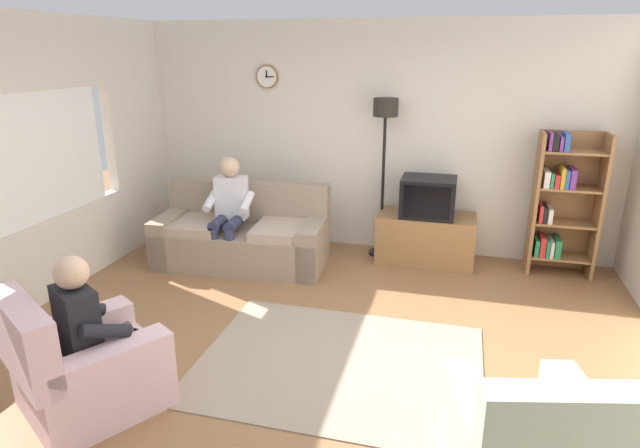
# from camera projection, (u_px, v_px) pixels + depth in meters

# --- Properties ---
(ground_plane) EXTENTS (12.00, 12.00, 0.00)m
(ground_plane) POSITION_uv_depth(u_px,v_px,m) (316.00, 353.00, 4.36)
(ground_plane) COLOR #8C603D
(back_wall_assembly) EXTENTS (6.20, 0.17, 2.70)m
(back_wall_assembly) POSITION_uv_depth(u_px,v_px,m) (374.00, 138.00, 6.38)
(back_wall_assembly) COLOR silver
(back_wall_assembly) RESTS_ON ground_plane
(left_wall_assembly) EXTENTS (0.12, 5.80, 2.70)m
(left_wall_assembly) POSITION_uv_depth(u_px,v_px,m) (3.00, 172.00, 4.67)
(left_wall_assembly) COLOR silver
(left_wall_assembly) RESTS_ON ground_plane
(couch) EXTENTS (1.96, 1.01, 0.90)m
(couch) POSITION_uv_depth(u_px,v_px,m) (243.00, 237.00, 6.11)
(couch) COLOR gray
(couch) RESTS_ON ground_plane
(tv_stand) EXTENTS (1.10, 0.56, 0.57)m
(tv_stand) POSITION_uv_depth(u_px,v_px,m) (425.00, 238.00, 6.17)
(tv_stand) COLOR olive
(tv_stand) RESTS_ON ground_plane
(tv) EXTENTS (0.60, 0.49, 0.44)m
(tv) POSITION_uv_depth(u_px,v_px,m) (428.00, 197.00, 5.99)
(tv) COLOR black
(tv) RESTS_ON tv_stand
(bookshelf) EXTENTS (0.68, 0.36, 1.56)m
(bookshelf) POSITION_uv_depth(u_px,v_px,m) (561.00, 202.00, 5.73)
(bookshelf) COLOR olive
(bookshelf) RESTS_ON ground_plane
(floor_lamp) EXTENTS (0.28, 0.28, 1.85)m
(floor_lamp) POSITION_uv_depth(u_px,v_px,m) (385.00, 134.00, 6.03)
(floor_lamp) COLOR black
(floor_lamp) RESTS_ON ground_plane
(armchair_near_window) EXTENTS (1.14, 1.17, 0.90)m
(armchair_near_window) POSITION_uv_depth(u_px,v_px,m) (86.00, 370.00, 3.63)
(armchair_near_window) COLOR beige
(armchair_near_window) RESTS_ON ground_plane
(area_rug) EXTENTS (2.20, 1.70, 0.01)m
(area_rug) POSITION_uv_depth(u_px,v_px,m) (339.00, 364.00, 4.21)
(area_rug) COLOR gray
(area_rug) RESTS_ON ground_plane
(person_on_couch) EXTENTS (0.53, 0.56, 1.24)m
(person_on_couch) POSITION_uv_depth(u_px,v_px,m) (229.00, 207.00, 5.92)
(person_on_couch) COLOR silver
(person_on_couch) RESTS_ON ground_plane
(person_in_left_armchair) EXTENTS (0.61, 0.64, 1.12)m
(person_in_left_armchair) POSITION_uv_depth(u_px,v_px,m) (93.00, 324.00, 3.59)
(person_in_left_armchair) COLOR black
(person_in_left_armchair) RESTS_ON ground_plane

